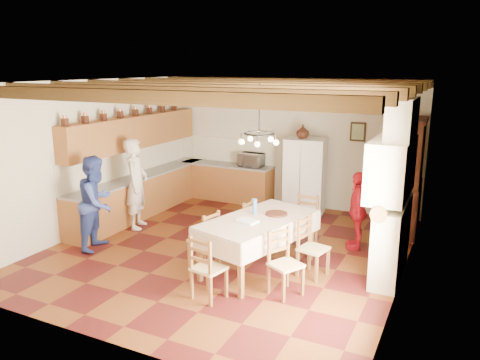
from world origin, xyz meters
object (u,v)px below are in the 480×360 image
object	(u,v)px
chair_end_near	(209,267)
person_woman_blue	(97,202)
refrigerator	(305,176)
hutch	(408,177)
chair_end_far	(304,222)
person_man	(136,184)
chair_right_near	(286,264)
dining_table	(258,223)
chair_left_near	(204,239)
chair_right_far	(313,248)
chair_left_far	(240,225)
microwave	(251,160)
person_woman_red	(357,210)

from	to	relation	value
chair_end_near	person_woman_blue	size ratio (longest dim) A/B	0.56
refrigerator	person_woman_blue	bearing A→B (deg)	-133.29
hutch	chair_end_near	world-z (taller)	hutch
refrigerator	chair_end_far	distance (m)	2.07
hutch	person_man	size ratio (longest dim) A/B	1.23
hutch	chair_right_near	size ratio (longest dim) A/B	2.38
refrigerator	dining_table	bearing A→B (deg)	-91.20
chair_left_near	chair_right_far	bearing A→B (deg)	114.83
chair_left_far	chair_left_near	bearing A→B (deg)	-14.07
refrigerator	dining_table	world-z (taller)	refrigerator
chair_end_near	person_woman_blue	world-z (taller)	person_woman_blue
chair_left_far	microwave	xyz separation A→B (m)	(-1.11, 2.89, 0.58)
refrigerator	chair_right_far	xyz separation A→B (m)	(1.17, -3.07, -0.38)
chair_right_near	refrigerator	bearing A→B (deg)	43.32
chair_left_far	chair_right_far	distance (m)	1.57
person_woman_blue	chair_right_far	bearing A→B (deg)	-95.19
chair_left_near	chair_right_near	distance (m)	1.61
chair_end_near	chair_end_far	distance (m)	2.56
chair_left_near	chair_end_near	xyz separation A→B (m)	(0.63, -0.94, 0.00)
chair_end_far	person_woman_blue	xyz separation A→B (m)	(-3.36, -1.68, 0.38)
chair_end_near	hutch	bearing A→B (deg)	-105.30
chair_left_far	microwave	bearing A→B (deg)	-157.31
refrigerator	chair_right_near	world-z (taller)	refrigerator
person_man	chair_right_far	bearing A→B (deg)	-121.45
dining_table	chair_right_far	size ratio (longest dim) A/B	2.33
hutch	chair_left_near	bearing A→B (deg)	-133.39
chair_left_near	refrigerator	bearing A→B (deg)	-178.08
chair_right_far	chair_end_near	xyz separation A→B (m)	(-1.12, -1.36, 0.00)
hutch	person_woman_blue	size ratio (longest dim) A/B	1.33
refrigerator	microwave	size ratio (longest dim) A/B	2.99
chair_right_far	chair_left_near	bearing A→B (deg)	116.37
hutch	person_woman_blue	bearing A→B (deg)	-148.31
refrigerator	person_woman_red	bearing A→B (deg)	-52.48
chair_right_near	chair_right_far	bearing A→B (deg)	16.08
chair_end_near	chair_end_far	world-z (taller)	same
person_woman_blue	microwave	world-z (taller)	person_woman_blue
dining_table	chair_left_near	distance (m)	0.96
chair_end_near	person_man	world-z (taller)	person_man
person_man	person_woman_red	bearing A→B (deg)	-101.00
refrigerator	person_man	xyz separation A→B (m)	(-2.79, -2.41, 0.07)
chair_left_near	chair_end_near	size ratio (longest dim) A/B	1.00
person_woman_red	chair_left_far	bearing A→B (deg)	-74.79
refrigerator	chair_end_far	xyz separation A→B (m)	(0.64, -1.94, -0.38)
dining_table	chair_right_near	bearing A→B (deg)	-40.41
dining_table	chair_left_far	xyz separation A→B (m)	(-0.63, 0.62, -0.32)
person_woman_blue	chair_right_near	bearing A→B (deg)	-106.58
refrigerator	person_woman_blue	xyz separation A→B (m)	(-2.72, -3.62, 0.00)
person_man	chair_left_far	bearing A→B (deg)	-117.00
chair_left_far	person_man	world-z (taller)	person_man
hutch	dining_table	size ratio (longest dim) A/B	1.02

